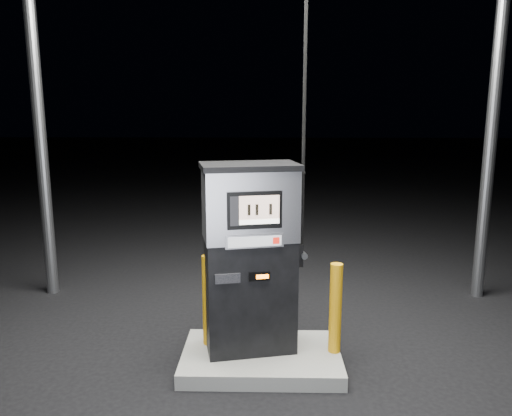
{
  "coord_description": "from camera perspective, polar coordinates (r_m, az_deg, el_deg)",
  "views": [
    {
      "loc": [
        0.05,
        -4.68,
        2.58
      ],
      "look_at": [
        -0.06,
        0.0,
        1.64
      ],
      "focal_mm": 35.0,
      "sensor_mm": 36.0,
      "label": 1
    }
  ],
  "objects": [
    {
      "name": "ground",
      "position": [
        5.35,
        0.62,
        -17.49
      ],
      "size": [
        80.0,
        80.0,
        0.0
      ],
      "primitive_type": "plane",
      "color": "black",
      "rests_on": "ground"
    },
    {
      "name": "bollard_left",
      "position": [
        5.26,
        -5.44,
        -10.44
      ],
      "size": [
        0.13,
        0.13,
        0.96
      ],
      "primitive_type": "cylinder",
      "rotation": [
        0.0,
        0.0,
        0.02
      ],
      "color": "orange",
      "rests_on": "pump_island"
    },
    {
      "name": "fuel_dispenser",
      "position": [
        5.0,
        -0.67,
        -5.51
      ],
      "size": [
        1.1,
        0.75,
        3.95
      ],
      "rotation": [
        0.0,
        0.0,
        0.21
      ],
      "color": "black",
      "rests_on": "pump_island"
    },
    {
      "name": "bollard_right",
      "position": [
        5.15,
        9.07,
        -11.25
      ],
      "size": [
        0.15,
        0.15,
        0.93
      ],
      "primitive_type": "cylinder",
      "rotation": [
        0.0,
        0.0,
        0.22
      ],
      "color": "orange",
      "rests_on": "pump_island"
    },
    {
      "name": "pump_island",
      "position": [
        5.31,
        0.62,
        -16.78
      ],
      "size": [
        1.6,
        1.0,
        0.15
      ],
      "primitive_type": "cube",
      "color": "slate",
      "rests_on": "ground"
    }
  ]
}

